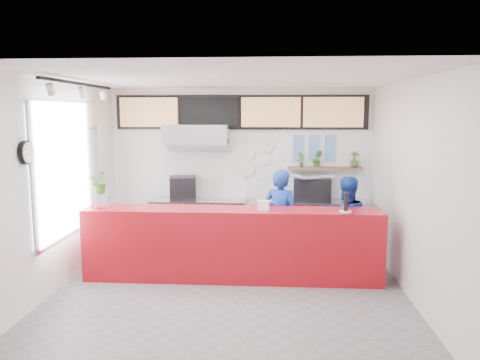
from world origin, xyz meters
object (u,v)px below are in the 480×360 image
at_px(panini_oven, 183,188).
at_px(staff_right, 345,224).
at_px(service_counter, 232,244).
at_px(espresso_machine, 313,189).
at_px(pepper_mill, 346,202).
at_px(staff_center, 281,219).

xyz_separation_m(panini_oven, staff_right, (2.86, -1.32, -0.34)).
distance_m(service_counter, staff_right, 1.85).
relative_size(service_counter, panini_oven, 9.30).
distance_m(service_counter, espresso_machine, 2.33).
distance_m(panini_oven, espresso_machine, 2.46).
height_order(staff_right, pepper_mill, staff_right).
xyz_separation_m(panini_oven, staff_center, (1.84, -1.21, -0.29)).
bearing_deg(staff_center, pepper_mill, 167.59).
bearing_deg(pepper_mill, staff_right, 81.01).
xyz_separation_m(espresso_machine, staff_center, (-0.62, -1.21, -0.30)).
bearing_deg(espresso_machine, panini_oven, -171.98).
bearing_deg(service_counter, espresso_machine, 52.71).
bearing_deg(staff_right, panini_oven, -39.15).
distance_m(service_counter, staff_center, 0.99).
relative_size(service_counter, staff_center, 2.73).
bearing_deg(pepper_mill, staff_center, 143.80).
distance_m(espresso_machine, staff_right, 1.42).
xyz_separation_m(staff_center, pepper_mill, (0.93, -0.68, 0.42)).
xyz_separation_m(espresso_machine, staff_right, (0.40, -1.32, -0.35)).
xyz_separation_m(service_counter, pepper_mill, (1.68, -0.10, 0.70)).
height_order(espresso_machine, staff_right, staff_right).
height_order(service_counter, espresso_machine, espresso_machine).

